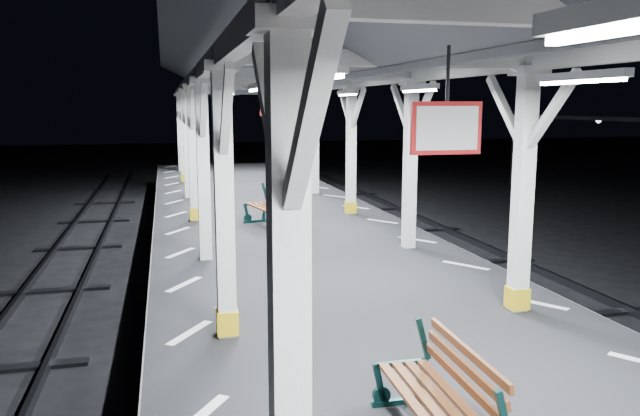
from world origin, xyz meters
name	(u,v)px	position (x,y,z in m)	size (l,w,h in m)	color
canopy	(461,23)	(0.00, -0.02, 4.56)	(5.40, 49.00, 4.65)	silver
bench_mid	(443,394)	(-0.51, -0.98, 1.46)	(0.65, 1.61, 0.86)	#0B2B29
bench_far	(274,206)	(-0.28, 8.59, 1.52)	(1.04, 1.90, 0.98)	#0B2B29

